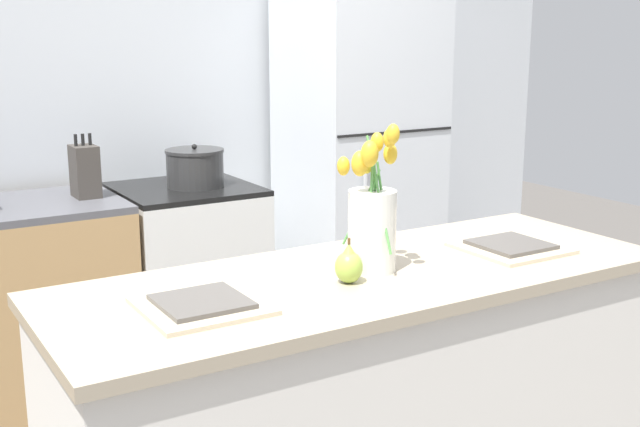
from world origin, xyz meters
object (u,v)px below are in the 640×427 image
(refrigerator, at_px, (358,167))
(cooking_pot, at_px, (195,168))
(stove_range, at_px, (188,279))
(knife_block, at_px, (85,171))
(flower_vase, at_px, (372,218))
(plate_setting_left, at_px, (202,304))
(plate_setting_right, at_px, (511,247))
(pear_figurine, at_px, (349,265))

(refrigerator, height_order, cooking_pot, refrigerator)
(stove_range, distance_m, knife_block, 0.71)
(flower_vase, xyz_separation_m, knife_block, (-0.37, 1.60, -0.07))
(plate_setting_left, bearing_deg, plate_setting_right, 0.00)
(stove_range, height_order, plate_setting_left, plate_setting_left)
(knife_block, bearing_deg, pear_figurine, -81.41)
(flower_vase, distance_m, plate_setting_right, 0.52)
(pear_figurine, distance_m, plate_setting_right, 0.61)
(plate_setting_right, bearing_deg, refrigerator, 71.91)
(refrigerator, bearing_deg, plate_setting_left, -133.65)
(pear_figurine, distance_m, knife_block, 1.68)
(pear_figurine, relative_size, cooking_pot, 0.47)
(plate_setting_left, bearing_deg, pear_figurine, -2.08)
(plate_setting_left, height_order, plate_setting_right, same)
(flower_vase, xyz_separation_m, plate_setting_right, (0.49, -0.05, -0.14))
(plate_setting_left, height_order, knife_block, knife_block)
(flower_vase, distance_m, cooking_pot, 1.58)
(flower_vase, relative_size, knife_block, 1.57)
(plate_setting_right, height_order, cooking_pot, cooking_pot)
(refrigerator, xyz_separation_m, cooking_pot, (-0.91, -0.02, 0.08))
(stove_range, xyz_separation_m, knife_block, (-0.45, 0.00, 0.55))
(knife_block, bearing_deg, refrigerator, -0.09)
(pear_figurine, bearing_deg, knife_block, 98.59)
(knife_block, bearing_deg, flower_vase, -77.09)
(stove_range, distance_m, pear_figurine, 1.75)
(pear_figurine, bearing_deg, cooking_pot, 81.69)
(pear_figurine, xyz_separation_m, knife_block, (-0.25, 1.66, 0.03))
(refrigerator, bearing_deg, knife_block, 179.91)
(flower_vase, relative_size, cooking_pot, 1.60)
(cooking_pot, xyz_separation_m, knife_block, (-0.49, 0.03, 0.03))
(plate_setting_right, bearing_deg, stove_range, 104.18)
(pear_figurine, relative_size, plate_setting_right, 0.43)
(refrigerator, height_order, plate_setting_left, refrigerator)
(refrigerator, xyz_separation_m, knife_block, (-1.40, 0.00, 0.10))
(pear_figurine, relative_size, knife_block, 0.46)
(refrigerator, xyz_separation_m, plate_setting_left, (-1.56, -1.64, 0.03))
(stove_range, height_order, cooking_pot, cooking_pot)
(cooking_pot, height_order, knife_block, knife_block)
(flower_vase, xyz_separation_m, plate_setting_left, (-0.53, -0.05, -0.14))
(plate_setting_right, distance_m, knife_block, 1.85)
(stove_range, bearing_deg, pear_figurine, -96.72)
(plate_setting_right, xyz_separation_m, knife_block, (-0.86, 1.64, 0.07))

